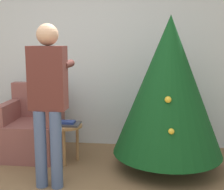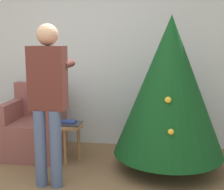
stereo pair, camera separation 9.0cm
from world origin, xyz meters
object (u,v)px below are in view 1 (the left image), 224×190
object	(u,v)px
side_stool	(67,131)
armchair	(33,129)
christmas_tree	(169,86)
person_standing	(48,92)

from	to	relation	value
side_stool	armchair	bearing A→B (deg)	158.68
christmas_tree	armchair	bearing A→B (deg)	171.77
christmas_tree	person_standing	world-z (taller)	christmas_tree
armchair	side_stool	distance (m)	0.54
christmas_tree	armchair	size ratio (longest dim) A/B	1.91
christmas_tree	person_standing	xyz separation A→B (m)	(-1.22, -0.57, -0.00)
christmas_tree	side_stool	world-z (taller)	christmas_tree
person_standing	armchair	bearing A→B (deg)	121.25
armchair	person_standing	bearing A→B (deg)	-58.75
christmas_tree	side_stool	size ratio (longest dim) A/B	3.71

